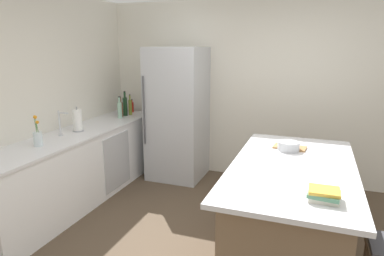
% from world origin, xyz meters
% --- Properties ---
extents(wall_rear, '(6.00, 0.10, 2.60)m').
position_xyz_m(wall_rear, '(0.00, 2.25, 1.30)').
color(wall_rear, silver).
rests_on(wall_rear, ground_plane).
extents(wall_left, '(0.10, 6.00, 2.60)m').
position_xyz_m(wall_left, '(-2.45, 0.00, 1.30)').
color(wall_left, silver).
rests_on(wall_left, ground_plane).
extents(counter_run_left, '(0.67, 2.98, 0.91)m').
position_xyz_m(counter_run_left, '(-2.08, 0.63, 0.45)').
color(counter_run_left, white).
rests_on(counter_run_left, ground_plane).
extents(kitchen_island, '(1.08, 2.03, 0.90)m').
position_xyz_m(kitchen_island, '(0.54, 0.31, 0.46)').
color(kitchen_island, '#7A6047').
rests_on(kitchen_island, ground_plane).
extents(refrigerator, '(0.78, 0.77, 1.93)m').
position_xyz_m(refrigerator, '(-1.22, 1.83, 0.97)').
color(refrigerator, '#B7BABF').
rests_on(refrigerator, ground_plane).
extents(sink_faucet, '(0.15, 0.05, 0.30)m').
position_xyz_m(sink_faucet, '(-2.13, 0.41, 1.06)').
color(sink_faucet, silver).
rests_on(sink_faucet, counter_run_left).
extents(flower_vase, '(0.09, 0.09, 0.33)m').
position_xyz_m(flower_vase, '(-2.07, -0.02, 1.01)').
color(flower_vase, silver).
rests_on(flower_vase, counter_run_left).
extents(paper_towel_roll, '(0.14, 0.14, 0.31)m').
position_xyz_m(paper_towel_roll, '(-2.09, 0.67, 1.04)').
color(paper_towel_roll, gray).
rests_on(paper_towel_roll, counter_run_left).
extents(hot_sauce_bottle, '(0.05, 0.05, 0.21)m').
position_xyz_m(hot_sauce_bottle, '(-2.08, 2.00, 0.99)').
color(hot_sauce_bottle, red).
rests_on(hot_sauce_bottle, counter_run_left).
extents(soda_bottle, '(0.07, 0.07, 0.32)m').
position_xyz_m(soda_bottle, '(-2.16, 1.91, 1.03)').
color(soda_bottle, silver).
rests_on(soda_bottle, counter_run_left).
extents(olive_oil_bottle, '(0.05, 0.05, 0.31)m').
position_xyz_m(olive_oil_bottle, '(-2.00, 1.81, 1.03)').
color(olive_oil_bottle, olive).
rests_on(olive_oil_bottle, counter_run_left).
extents(wine_bottle, '(0.07, 0.07, 0.38)m').
position_xyz_m(wine_bottle, '(-2.04, 1.72, 1.06)').
color(wine_bottle, '#19381E').
rests_on(wine_bottle, counter_run_left).
extents(syrup_bottle, '(0.06, 0.06, 0.30)m').
position_xyz_m(syrup_bottle, '(-2.05, 1.62, 1.02)').
color(syrup_bottle, '#5B3319').
rests_on(syrup_bottle, counter_run_left).
extents(gin_bottle, '(0.06, 0.06, 0.32)m').
position_xyz_m(gin_bottle, '(-2.01, 1.53, 1.04)').
color(gin_bottle, '#8CB79E').
rests_on(gin_bottle, counter_run_left).
extents(cookbook_stack, '(0.23, 0.21, 0.09)m').
position_xyz_m(cookbook_stack, '(0.79, -0.36, 0.95)').
color(cookbook_stack, silver).
rests_on(cookbook_stack, kitchen_island).
extents(mixing_bowl, '(0.22, 0.22, 0.09)m').
position_xyz_m(mixing_bowl, '(0.46, 0.75, 0.95)').
color(mixing_bowl, '#B2B5BA').
rests_on(mixing_bowl, kitchen_island).
extents(cutting_board, '(0.34, 0.22, 0.02)m').
position_xyz_m(cutting_board, '(0.47, 0.85, 0.91)').
color(cutting_board, '#9E7042').
rests_on(cutting_board, kitchen_island).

